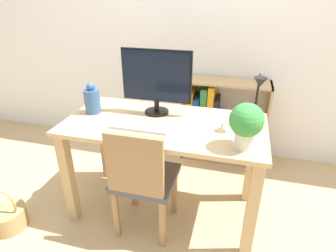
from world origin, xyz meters
The scene contains 11 objects.
ground_plane centered at (0.00, 0.00, 0.00)m, with size 10.00×10.00×0.00m, color tan.
wall_back centered at (0.00, 1.05, 1.30)m, with size 8.00×0.05×2.60m.
desk centered at (0.00, 0.00, 0.60)m, with size 1.35×0.67×0.75m.
monitor centered at (-0.10, 0.15, 1.00)m, with size 0.50×0.17×0.46m.
keyboard centered at (-0.13, -0.12, 0.75)m, with size 0.39×0.12×0.02m.
vase centered at (-0.54, 0.03, 0.84)m, with size 0.11×0.11×0.23m.
desk_lamp centered at (0.58, 0.07, 0.96)m, with size 0.10×0.19×0.35m.
potted_plant centered at (0.52, -0.20, 0.90)m, with size 0.19×0.19×0.27m.
chair centered at (-0.08, -0.25, 0.45)m, with size 0.40×0.40×0.83m.
bookshelf centered at (0.22, 0.87, 0.41)m, with size 0.78×0.28×0.80m.
basket centered at (-1.04, -0.48, 0.09)m, with size 0.26×0.26×0.33m.
Camera 1 is at (0.47, -1.64, 1.56)m, focal length 30.00 mm.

